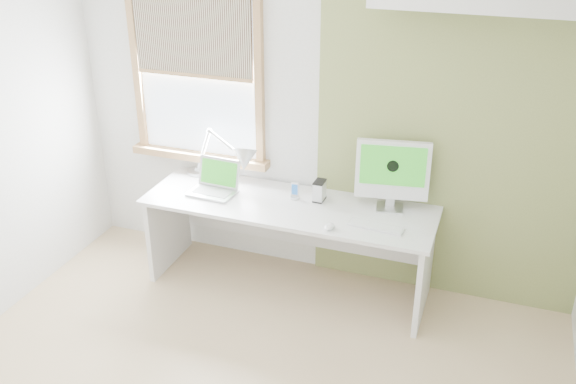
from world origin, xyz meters
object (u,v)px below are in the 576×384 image
at_px(desk, 291,223).
at_px(external_drive, 319,191).
at_px(desk_lamp, 235,160).
at_px(laptop, 215,184).
at_px(imac, 392,171).

bearing_deg(desk, external_drive, 21.82).
height_order(desk, external_drive, external_drive).
xyz_separation_m(desk_lamp, external_drive, (0.70, -0.02, -0.14)).
bearing_deg(laptop, desk, 4.39).
height_order(desk_lamp, laptop, desk_lamp).
xyz_separation_m(desk_lamp, laptop, (-0.11, -0.14, -0.16)).
xyz_separation_m(external_drive, imac, (0.53, 0.06, 0.21)).
distance_m(desk_lamp, laptop, 0.24).
relative_size(desk_lamp, laptop, 1.96).
bearing_deg(external_drive, imac, 6.39).
height_order(desk_lamp, imac, imac).
xyz_separation_m(laptop, external_drive, (0.81, 0.13, 0.02)).
height_order(laptop, external_drive, laptop).
bearing_deg(desk, desk_lamp, 169.12).
bearing_deg(external_drive, laptop, -171.12).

